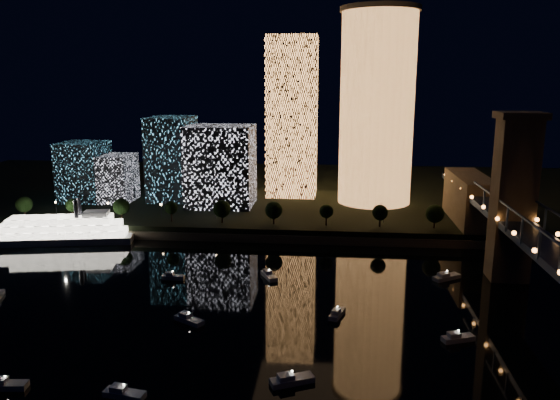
{
  "coord_description": "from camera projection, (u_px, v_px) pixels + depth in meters",
  "views": [
    {
      "loc": [
        11.93,
        -112.36,
        58.83
      ],
      "look_at": [
        -4.38,
        55.0,
        21.77
      ],
      "focal_mm": 35.0,
      "sensor_mm": 36.0,
      "label": 1
    }
  ],
  "objects": [
    {
      "name": "ground",
      "position": [
        276.0,
        347.0,
        123.0
      ],
      "size": [
        520.0,
        520.0,
        0.0
      ],
      "primitive_type": "plane",
      "color": "black",
      "rests_on": "ground"
    },
    {
      "name": "far_bank",
      "position": [
        308.0,
        193.0,
        277.98
      ],
      "size": [
        420.0,
        160.0,
        5.0
      ],
      "primitive_type": "cube",
      "color": "black",
      "rests_on": "ground"
    },
    {
      "name": "seawall",
      "position": [
        299.0,
        238.0,
        202.38
      ],
      "size": [
        420.0,
        6.0,
        3.0
      ],
      "primitive_type": "cube",
      "color": "#6B5E4C",
      "rests_on": "ground"
    },
    {
      "name": "tower_cylindrical",
      "position": [
        377.0,
        107.0,
        237.72
      ],
      "size": [
        34.0,
        34.0,
        84.03
      ],
      "color": "#FFA051",
      "rests_on": "far_bank"
    },
    {
      "name": "tower_rectangular",
      "position": [
        292.0,
        117.0,
        255.96
      ],
      "size": [
        23.14,
        23.14,
        73.61
      ],
      "primitive_type": "cube",
      "color": "#FFA051",
      "rests_on": "far_bank"
    },
    {
      "name": "midrise_blocks",
      "position": [
        166.0,
        166.0,
        243.87
      ],
      "size": [
        87.7,
        34.69,
        37.67
      ],
      "color": "white",
      "rests_on": "far_bank"
    },
    {
      "name": "riverboat",
      "position": [
        55.0,
        231.0,
        201.3
      ],
      "size": [
        56.6,
        21.14,
        16.72
      ],
      "color": "silver",
      "rests_on": "ground"
    },
    {
      "name": "motorboats",
      "position": [
        243.0,
        319.0,
        135.37
      ],
      "size": [
        133.37,
        75.81,
        2.78
      ],
      "color": "silver",
      "rests_on": "ground"
    },
    {
      "name": "esplanade_trees",
      "position": [
        230.0,
        209.0,
        208.82
      ],
      "size": [
        166.69,
        6.87,
        8.93
      ],
      "color": "black",
      "rests_on": "far_bank"
    },
    {
      "name": "street_lamps",
      "position": [
        215.0,
        209.0,
        215.65
      ],
      "size": [
        132.7,
        0.7,
        5.65
      ],
      "color": "black",
      "rests_on": "far_bank"
    }
  ]
}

